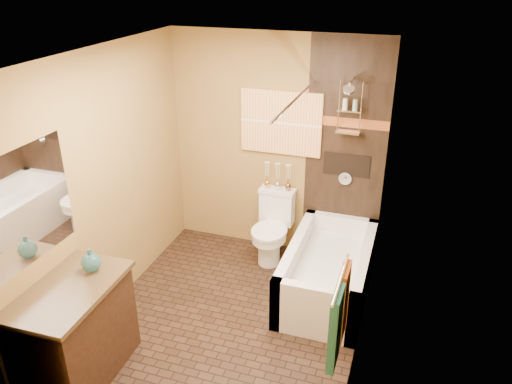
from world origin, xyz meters
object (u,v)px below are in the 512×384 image
at_px(toilet, 272,227).
at_px(bathtub, 328,275).
at_px(sunset_painting, 281,123).
at_px(vanity, 75,332).

bearing_deg(toilet, bathtub, -30.34).
relative_size(bathtub, toilet, 1.88).
bearing_deg(toilet, sunset_painting, 91.70).
bearing_deg(sunset_painting, toilet, -90.00).
distance_m(bathtub, toilet, 0.89).
bearing_deg(sunset_painting, vanity, -111.77).
xyz_separation_m(bathtub, toilet, (-0.74, 0.46, 0.18)).
distance_m(bathtub, vanity, 2.47).
xyz_separation_m(toilet, vanity, (-0.99, -2.21, 0.03)).
distance_m(sunset_painting, vanity, 2.89).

